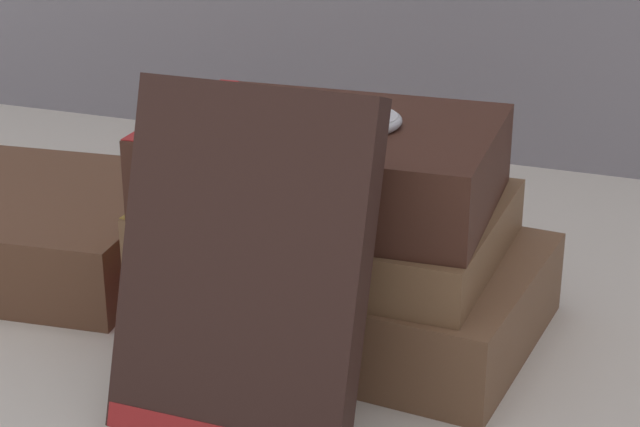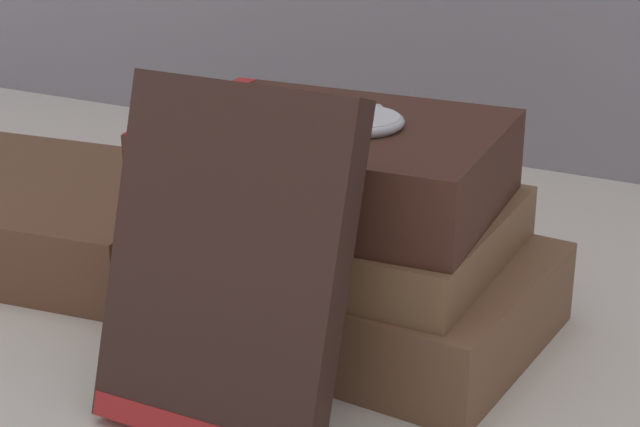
# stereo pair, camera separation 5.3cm
# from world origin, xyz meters

# --- Properties ---
(ground_plane) EXTENTS (3.00, 3.00, 0.00)m
(ground_plane) POSITION_xyz_m (0.00, 0.00, 0.00)
(ground_plane) COLOR beige
(book_flat_bottom) EXTENTS (0.21, 0.16, 0.05)m
(book_flat_bottom) POSITION_xyz_m (-0.01, 0.03, 0.02)
(book_flat_bottom) COLOR brown
(book_flat_bottom) RESTS_ON ground_plane
(book_flat_middle) EXTENTS (0.19, 0.15, 0.03)m
(book_flat_middle) POSITION_xyz_m (-0.02, 0.03, 0.06)
(book_flat_middle) COLOR brown
(book_flat_middle) RESTS_ON book_flat_bottom
(book_flat_top) EXTENTS (0.19, 0.14, 0.05)m
(book_flat_top) POSITION_xyz_m (-0.02, 0.03, 0.10)
(book_flat_top) COLOR #422319
(book_flat_top) RESTS_ON book_flat_middle
(book_side_left) EXTENTS (0.25, 0.19, 0.05)m
(book_side_left) POSITION_xyz_m (-0.26, 0.04, 0.02)
(book_side_left) COLOR brown
(book_side_left) RESTS_ON ground_plane
(book_leaning_front) EXTENTS (0.12, 0.07, 0.17)m
(book_leaning_front) POSITION_xyz_m (-0.02, -0.08, 0.08)
(book_leaning_front) COLOR #331E19
(book_leaning_front) RESTS_ON ground_plane
(pocket_watch) EXTENTS (0.05, 0.05, 0.01)m
(pocket_watch) POSITION_xyz_m (0.00, 0.03, 0.13)
(pocket_watch) COLOR silver
(pocket_watch) RESTS_ON book_flat_top
(reading_glasses) EXTENTS (0.12, 0.08, 0.00)m
(reading_glasses) POSITION_xyz_m (-0.05, 0.15, 0.00)
(reading_glasses) COLOR #4C3828
(reading_glasses) RESTS_ON ground_plane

